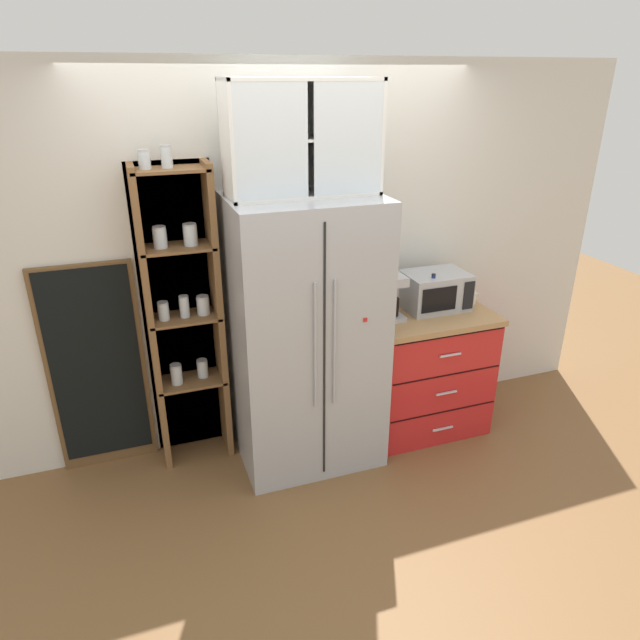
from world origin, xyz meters
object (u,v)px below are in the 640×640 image
(microwave, at_px, (435,291))
(mug_cream, at_px, (470,298))
(coffee_maker, at_px, (389,296))
(refrigerator, at_px, (305,335))
(chalkboard_menu, at_px, (97,369))
(bottle_cobalt, at_px, (432,296))
(mug_red, at_px, (427,304))

(microwave, height_order, mug_cream, microwave)
(microwave, bearing_deg, coffee_maker, -173.73)
(refrigerator, xyz_separation_m, chalkboard_menu, (-1.30, 0.33, -0.19))
(microwave, relative_size, chalkboard_menu, 0.31)
(coffee_maker, bearing_deg, refrigerator, -175.59)
(chalkboard_menu, bearing_deg, mug_cream, -5.73)
(bottle_cobalt, bearing_deg, microwave, 49.15)
(refrigerator, relative_size, bottle_cobalt, 6.20)
(coffee_maker, xyz_separation_m, mug_red, (0.31, 0.02, -0.11))
(mug_red, relative_size, chalkboard_menu, 0.09)
(coffee_maker, distance_m, bottle_cobalt, 0.31)
(mug_cream, relative_size, bottle_cobalt, 0.42)
(microwave, height_order, bottle_cobalt, bottle_cobalt)
(coffee_maker, relative_size, bottle_cobalt, 1.07)
(refrigerator, relative_size, chalkboard_menu, 1.27)
(refrigerator, bearing_deg, mug_red, 4.08)
(microwave, xyz_separation_m, chalkboard_menu, (-2.29, 0.24, -0.33))
(refrigerator, height_order, mug_red, refrigerator)
(mug_red, distance_m, mug_cream, 0.36)
(mug_red, height_order, chalkboard_menu, chalkboard_menu)
(bottle_cobalt, bearing_deg, chalkboard_menu, 171.61)
(microwave, distance_m, mug_cream, 0.30)
(mug_cream, height_order, bottle_cobalt, bottle_cobalt)
(coffee_maker, relative_size, chalkboard_menu, 0.22)
(mug_cream, bearing_deg, chalkboard_menu, 174.27)
(refrigerator, xyz_separation_m, coffee_maker, (0.61, 0.05, 0.17))
(microwave, xyz_separation_m, mug_cream, (0.29, -0.01, -0.09))
(microwave, height_order, coffee_maker, coffee_maker)
(refrigerator, bearing_deg, mug_cream, 3.32)
(microwave, xyz_separation_m, mug_red, (-0.07, -0.02, -0.09))
(mug_red, relative_size, bottle_cobalt, 0.42)
(refrigerator, distance_m, microwave, 1.01)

